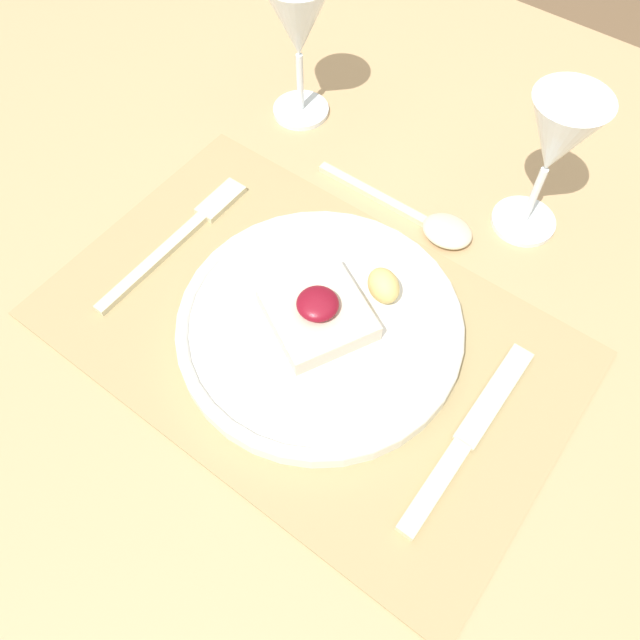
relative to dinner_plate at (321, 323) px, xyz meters
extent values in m
plane|color=brown|center=(-0.01, -0.01, -0.76)|extent=(8.00, 8.00, 0.00)
cube|color=tan|center=(-0.01, -0.01, -0.03)|extent=(1.54, 1.20, 0.03)
cylinder|color=tan|center=(-0.71, 0.52, -0.40)|extent=(0.06, 0.06, 0.71)
cube|color=#9E895B|center=(-0.01, -0.01, -0.01)|extent=(0.48, 0.31, 0.00)
cylinder|color=white|center=(0.00, 0.00, -0.01)|extent=(0.26, 0.26, 0.02)
torus|color=white|center=(0.00, 0.00, 0.00)|extent=(0.26, 0.26, 0.01)
cube|color=beige|center=(0.00, 0.00, 0.01)|extent=(0.12, 0.11, 0.02)
ellipsoid|color=maroon|center=(0.00, 0.00, 0.03)|extent=(0.04, 0.04, 0.02)
ellipsoid|color=#DBBC6B|center=(0.03, 0.06, 0.02)|extent=(0.05, 0.04, 0.03)
cube|color=beige|center=(-0.18, -0.04, -0.01)|extent=(0.01, 0.15, 0.01)
cube|color=beige|center=(-0.18, 0.06, -0.01)|extent=(0.02, 0.06, 0.01)
cube|color=beige|center=(0.16, -0.06, -0.01)|extent=(0.02, 0.09, 0.01)
cube|color=beige|center=(0.16, 0.04, -0.01)|extent=(0.02, 0.11, 0.00)
cube|color=beige|center=(-0.06, 0.17, -0.01)|extent=(0.14, 0.01, 0.01)
ellipsoid|color=beige|center=(0.03, 0.17, -0.01)|extent=(0.05, 0.04, 0.02)
cylinder|color=white|center=(0.09, 0.23, -0.01)|extent=(0.07, 0.07, 0.01)
cylinder|color=white|center=(0.09, 0.23, 0.03)|extent=(0.01, 0.01, 0.07)
cone|color=white|center=(0.09, 0.23, 0.10)|extent=(0.07, 0.07, 0.08)
cylinder|color=white|center=(-0.20, 0.23, -0.01)|extent=(0.07, 0.07, 0.01)
cylinder|color=white|center=(-0.20, 0.23, 0.03)|extent=(0.01, 0.01, 0.07)
cone|color=white|center=(-0.20, 0.23, 0.10)|extent=(0.07, 0.07, 0.08)
camera|label=1|loc=(0.18, -0.24, 0.49)|focal=35.00mm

